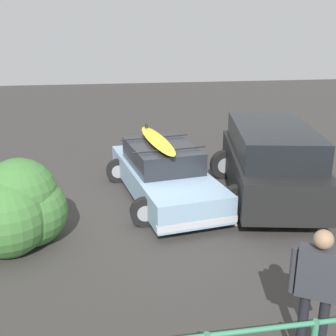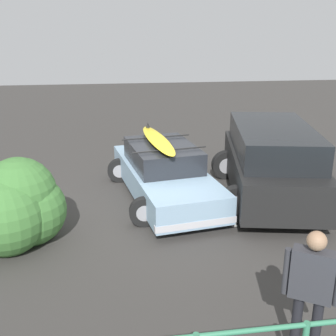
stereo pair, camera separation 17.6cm
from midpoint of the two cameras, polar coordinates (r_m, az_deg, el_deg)
name	(u,v)px [view 1 (the left image)]	position (r m, az deg, el deg)	size (l,w,h in m)	color
ground_plane	(160,209)	(9.72, -1.66, -5.56)	(44.00, 44.00, 0.02)	#383533
parking_stripe	(214,194)	(10.57, 5.78, -3.50)	(3.59, 0.12, 0.00)	silver
sedan_car	(164,173)	(10.17, -1.10, -0.64)	(2.76, 4.65, 1.56)	#8CADC6
suv_car	(270,161)	(10.33, 13.20, 0.96)	(3.12, 4.70, 1.78)	black
person_bystander	(318,283)	(5.52, 18.75, -14.51)	(0.59, 0.44, 1.76)	black
bush_near_left	(16,208)	(8.42, -20.46, -5.04)	(1.87, 2.00, 1.74)	#4C3828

